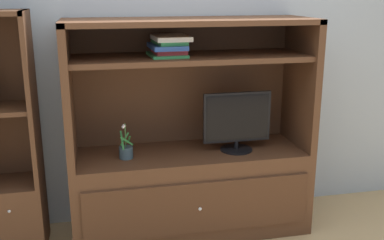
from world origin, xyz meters
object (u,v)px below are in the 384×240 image
object	(u,v)px
tv_monitor	(237,121)
potted_plant	(126,151)
media_console	(190,167)
magazine_stack	(169,46)
bookshelf_tall	(11,173)

from	to	relation	value
tv_monitor	potted_plant	bearing A→B (deg)	179.53
tv_monitor	potted_plant	distance (m)	0.82
media_console	tv_monitor	bearing A→B (deg)	-9.13
tv_monitor	potted_plant	size ratio (longest dim) A/B	1.97
potted_plant	media_console	bearing A→B (deg)	5.73
media_console	magazine_stack	bearing A→B (deg)	-176.12
tv_monitor	bookshelf_tall	bearing A→B (deg)	177.90
magazine_stack	bookshelf_tall	bearing A→B (deg)	179.24
magazine_stack	bookshelf_tall	size ratio (longest dim) A/B	0.21
media_console	magazine_stack	xyz separation A→B (m)	(-0.15, -0.01, 0.89)
tv_monitor	bookshelf_tall	distance (m)	1.60
potted_plant	bookshelf_tall	distance (m)	0.78
magazine_stack	potted_plant	bearing A→B (deg)	-173.40
media_console	potted_plant	world-z (taller)	media_console
potted_plant	bookshelf_tall	world-z (taller)	bookshelf_tall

